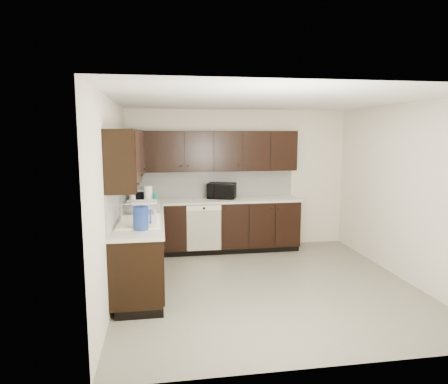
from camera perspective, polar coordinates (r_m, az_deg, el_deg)
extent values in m
plane|color=gray|center=(5.69, 5.95, -13.03)|extent=(4.00, 4.00, 0.00)
plane|color=white|center=(5.32, 6.37, 12.92)|extent=(4.00, 4.00, 0.00)
cube|color=beige|center=(7.30, 2.06, 1.86)|extent=(4.00, 0.02, 2.50)
cube|color=beige|center=(5.22, -15.56, -1.01)|extent=(0.02, 4.00, 2.50)
cube|color=beige|center=(6.20, 24.31, -0.02)|extent=(0.02, 4.00, 2.50)
cube|color=beige|center=(3.51, 14.72, -5.41)|extent=(4.00, 0.02, 2.50)
cube|color=black|center=(7.06, -1.50, -4.94)|extent=(3.00, 0.60, 0.90)
cube|color=black|center=(5.66, -11.85, -8.47)|extent=(0.60, 2.20, 0.90)
cube|color=black|center=(7.20, -1.52, -7.99)|extent=(3.00, 0.54, 0.10)
cube|color=black|center=(5.79, -11.43, -12.26)|extent=(0.54, 2.20, 0.10)
cube|color=beige|center=(6.97, -1.52, -1.18)|extent=(3.03, 0.63, 0.04)
cube|color=beige|center=(5.55, -12.00, -3.82)|extent=(0.63, 2.23, 0.04)
cube|color=white|center=(7.22, -1.83, 1.23)|extent=(3.00, 0.02, 0.48)
cube|color=white|center=(5.82, -14.76, -0.75)|extent=(0.02, 2.80, 0.48)
cube|color=black|center=(7.02, -1.69, 5.87)|extent=(3.00, 0.33, 0.70)
cube|color=black|center=(5.58, -13.58, 5.02)|extent=(0.33, 2.47, 0.70)
cube|color=#F3E9C6|center=(6.75, -2.87, -5.14)|extent=(0.58, 0.02, 0.78)
cube|color=#F3E9C6|center=(6.67, -2.89, -2.31)|extent=(0.58, 0.03, 0.08)
cylinder|color=black|center=(6.66, -2.87, -2.33)|extent=(0.04, 0.02, 0.04)
cube|color=#F3E9C6|center=(5.25, -11.95, -4.22)|extent=(0.54, 0.82, 0.03)
cube|color=#F3E9C6|center=(5.07, -12.03, -5.65)|extent=(0.42, 0.34, 0.16)
cube|color=#F3E9C6|center=(5.46, -11.82, -4.65)|extent=(0.42, 0.34, 0.16)
cylinder|color=silver|center=(5.24, -14.40, -2.93)|extent=(0.03, 0.03, 0.26)
cylinder|color=silver|center=(5.21, -13.90, -1.63)|extent=(0.14, 0.02, 0.02)
cylinder|color=#B2B2B7|center=(5.07, -12.04, -5.32)|extent=(0.20, 0.20, 0.10)
imported|color=black|center=(7.03, -0.33, 0.17)|extent=(0.56, 0.47, 0.27)
imported|color=gray|center=(5.07, -9.81, -3.56)|extent=(0.11, 0.11, 0.19)
imported|color=gray|center=(6.32, -12.91, -0.98)|extent=(0.12, 0.12, 0.26)
cube|color=silver|center=(6.87, -11.88, -0.41)|extent=(0.35, 0.26, 0.22)
cube|color=silver|center=(5.84, -11.61, -2.19)|extent=(0.50, 0.45, 0.16)
cylinder|color=navy|center=(4.84, -11.81, -3.67)|extent=(0.19, 0.19, 0.28)
cylinder|color=#0B816C|center=(6.50, -9.76, -1.02)|extent=(0.10, 0.10, 0.18)
cylinder|color=white|center=(6.55, -10.78, -0.45)|extent=(0.14, 0.14, 0.30)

